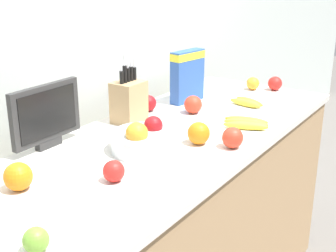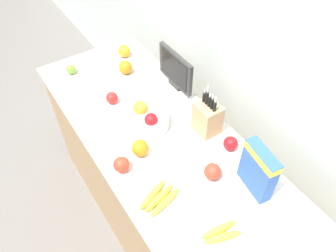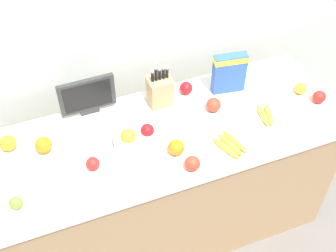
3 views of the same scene
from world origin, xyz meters
The scene contains 19 objects.
ground_plane centered at (0.00, 0.00, 0.00)m, with size 14.00×14.00×0.00m, color slate.
wall_back centered at (0.00, 0.58, 1.30)m, with size 9.00×0.06×2.60m.
counter centered at (0.00, 0.00, 0.47)m, with size 1.99×0.72×0.94m.
knife_block centered at (0.06, 0.24, 1.03)m, with size 0.13×0.11×0.30m.
small_monitor centered at (-0.33, 0.30, 1.06)m, with size 0.31×0.03×0.24m.
cereal_box centered at (0.47, 0.19, 1.08)m, with size 0.20×0.09×0.25m.
fruit_bowl centered at (-0.15, -0.02, 0.98)m, with size 0.26×0.26×0.12m.
banana_bunch_left centered at (0.58, -0.09, 0.95)m, with size 0.10×0.18×0.03m.
banana_bunch_right centered at (0.29, -0.21, 0.95)m, with size 0.16×0.22×0.03m.
apple_front centered at (-0.42, -0.09, 0.97)m, with size 0.07×0.07×0.07m, color red.
apple_by_knife_block centered at (0.24, 0.26, 0.97)m, with size 0.08×0.08×0.08m, color #A31419.
apple_near_bananas centered at (-0.82, -0.18, 0.97)m, with size 0.07×0.07×0.07m, color #6B9E33.
apple_rightmost centered at (0.92, -0.09, 0.97)m, with size 0.08×0.08×0.08m, color red.
apple_leftmost centered at (0.32, 0.07, 0.98)m, with size 0.08×0.08×0.08m, color red.
apple_rear centered at (0.05, -0.27, 0.98)m, with size 0.08×0.08×0.08m, color red.
orange_mid_left centered at (-0.80, 0.20, 0.98)m, with size 0.09×0.09×0.09m, color orange.
orange_front_center centered at (-0.63, 0.11, 0.98)m, with size 0.09×0.09×0.09m, color orange.
orange_front_right centered at (0.86, 0.02, 0.97)m, with size 0.07×0.07×0.07m, color orange.
orange_mid_right centered at (0.01, -0.15, 0.98)m, with size 0.09×0.09×0.09m, color orange.
Camera 3 is at (-0.59, -1.59, 2.82)m, focal length 50.00 mm.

